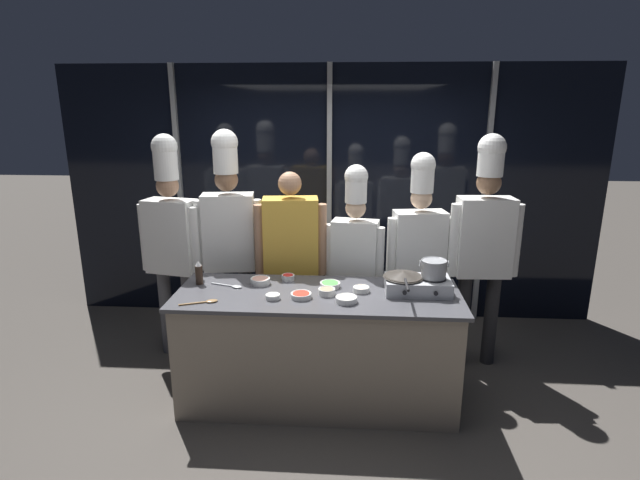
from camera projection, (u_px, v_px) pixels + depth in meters
The scene contains 23 objects.
ground_plane at pixel (318, 398), 4.04m from camera, with size 24.00×24.00×0.00m, color #47423D.
window_wall_back at pixel (329, 196), 5.34m from camera, with size 5.71×0.09×2.70m.
demo_counter at pixel (318, 347), 3.92m from camera, with size 2.17×0.78×0.92m.
portable_stove at pixel (418, 285), 3.80m from camera, with size 0.49×0.32×0.12m.
frying_pan at pixel (403, 274), 3.78m from camera, with size 0.31×0.53×0.05m.
stock_pot at pixel (434, 268), 3.75m from camera, with size 0.22×0.19×0.14m.
squeeze_bottle_soy at pixel (199, 273), 3.96m from camera, with size 0.06×0.06×0.19m.
prep_bowl_bell_pepper at pixel (288, 277), 4.07m from camera, with size 0.11×0.11×0.04m.
prep_bowl_mushrooms at pixel (327, 291), 3.76m from camera, with size 0.13×0.13×0.05m.
prep_bowl_scallions at pixel (330, 284), 3.91m from camera, with size 0.16×0.16×0.04m.
prep_bowl_shrimp at pixel (260, 281), 3.97m from camera, with size 0.16×0.16×0.05m.
prep_bowl_bean_sprouts at pixel (273, 296), 3.67m from camera, with size 0.11×0.11×0.04m.
prep_bowl_chili_flakes at pixel (301, 295), 3.70m from camera, with size 0.16×0.16×0.04m.
prep_bowl_chicken at pixel (361, 289), 3.81m from camera, with size 0.13×0.13×0.04m.
prep_bowl_garlic at pixel (346, 299), 3.61m from camera, with size 0.16×0.16×0.05m.
serving_spoon_slotted at pixel (233, 286), 3.92m from camera, with size 0.27×0.12×0.02m.
serving_spoon_solid at pixel (207, 302), 3.61m from camera, with size 0.27×0.13×0.02m.
chef_head at pixel (171, 234), 4.47m from camera, with size 0.58×0.32×2.06m.
chef_sous at pixel (229, 230), 4.46m from camera, with size 0.59×0.30×2.10m.
person_guest at pixel (291, 251), 4.38m from camera, with size 0.62×0.30×1.75m.
chef_line at pixel (355, 252), 4.35m from camera, with size 0.51×0.27×1.82m.
chef_pastry at pixel (419, 247), 4.39m from camera, with size 0.58×0.30×1.91m.
chef_apprentice at pixel (484, 237), 4.29m from camera, with size 0.61×0.26×2.07m.
Camera 1 is at (0.26, -3.54, 2.32)m, focal length 28.00 mm.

